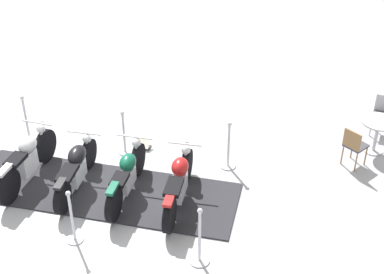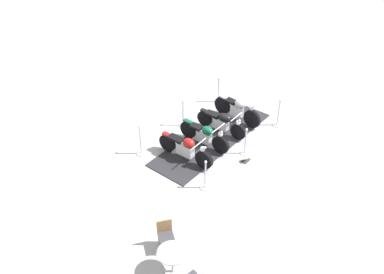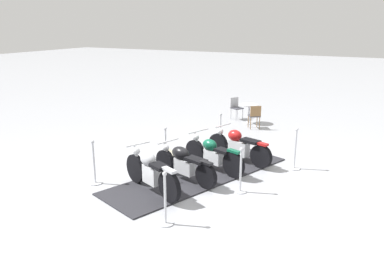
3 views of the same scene
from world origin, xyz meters
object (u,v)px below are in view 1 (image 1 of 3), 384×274
object	(u,v)px
motorcycle_chrome	(27,159)
cafe_table	(378,129)
motorcycle_maroon	(179,182)
stanchion_left_mid	(73,224)
motorcycle_black	(76,168)
stanchion_right_mid	(124,138)
stanchion_right_rear	(27,126)
stanchion_right_front	(228,152)
cafe_chair_near_table	(354,145)
cafe_chair_across_table	(383,112)
stanchion_left_front	(200,245)
motorcycle_forest	(127,175)
info_placard	(143,145)

from	to	relation	value
motorcycle_chrome	cafe_table	size ratio (longest dim) A/B	2.62
motorcycle_maroon	stanchion_left_mid	xyz separation A→B (m)	(0.80, -1.92, -0.11)
motorcycle_black	motorcycle_chrome	xyz separation A→B (m)	(-0.34, -0.96, 0.04)
stanchion_left_mid	stanchion_right_mid	bearing A→B (deg)	160.12
stanchion_right_rear	motorcycle_black	bearing A→B (deg)	32.20
stanchion_right_front	stanchion_right_mid	world-z (taller)	stanchion_right_front
motorcycle_black	stanchion_left_mid	xyz separation A→B (m)	(1.50, 0.00, -0.10)
stanchion_right_front	cafe_chair_near_table	size ratio (longest dim) A/B	1.22
motorcycle_chrome	stanchion_right_rear	xyz separation A→B (m)	(-1.51, -0.21, -0.17)
stanchion_right_rear	cafe_chair_across_table	distance (m)	7.87
motorcycle_maroon	cafe_table	distance (m)	4.51
stanchion_right_mid	cafe_chair_across_table	size ratio (longest dim) A/B	1.18
motorcycle_maroon	stanchion_left_mid	distance (m)	2.08
cafe_chair_across_table	stanchion_left_mid	bearing A→B (deg)	-37.78
stanchion_left_front	stanchion_right_front	bearing A→B (deg)	160.12
motorcycle_chrome	stanchion_left_front	bearing A→B (deg)	-106.49
motorcycle_chrome	cafe_chair_across_table	world-z (taller)	motorcycle_chrome
motorcycle_forest	motorcycle_maroon	bearing A→B (deg)	-90.35
motorcycle_forest	stanchion_right_front	distance (m)	2.19
motorcycle_maroon	motorcycle_chrome	distance (m)	3.07
stanchion_left_mid	info_placard	xyz separation A→B (m)	(-2.72, 1.32, -0.31)
stanchion_right_front	stanchion_right_rear	bearing A→B (deg)	-109.88
motorcycle_forest	cafe_table	bearing A→B (deg)	-60.80
motorcycle_black	cafe_chair_across_table	distance (m)	6.79
stanchion_left_front	cafe_chair_near_table	bearing A→B (deg)	123.59
motorcycle_forest	stanchion_right_mid	distance (m)	1.44
info_placard	cafe_table	bearing A→B (deg)	11.70
motorcycle_maroon	stanchion_right_mid	xyz separation A→B (m)	(-1.80, -0.98, -0.12)
motorcycle_forest	cafe_chair_near_table	bearing A→B (deg)	-65.05
motorcycle_forest	motorcycle_chrome	distance (m)	2.05
motorcycle_black	cafe_table	size ratio (longest dim) A/B	2.65
info_placard	cafe_chair_across_table	xyz separation A→B (m)	(0.00, 5.35, 0.45)
stanchion_right_mid	motorcycle_maroon	bearing A→B (deg)	28.69
motorcycle_forest	stanchion_right_mid	size ratio (longest dim) A/B	1.92
stanchion_left_front	stanchion_right_mid	bearing A→B (deg)	-160.78
motorcycle_chrome	cafe_table	xyz separation A→B (m)	(-0.17, 7.23, 0.05)
stanchion_right_rear	cafe_table	world-z (taller)	stanchion_right_rear
stanchion_right_front	stanchion_left_front	distance (m)	2.76
stanchion_right_mid	cafe_chair_near_table	distance (m)	4.77
motorcycle_maroon	motorcycle_black	bearing A→B (deg)	87.75
stanchion_left_mid	stanchion_right_mid	world-z (taller)	stanchion_left_mid
motorcycle_forest	cafe_chair_near_table	distance (m)	4.64
stanchion_right_rear	stanchion_right_mid	bearing A→B (deg)	70.12
motorcycle_chrome	stanchion_left_mid	xyz separation A→B (m)	(1.84, 0.96, -0.14)
stanchion_right_rear	cafe_chair_near_table	bearing A→B (deg)	75.06
motorcycle_maroon	stanchion_right_mid	distance (m)	2.05
motorcycle_chrome	cafe_chair_near_table	bearing A→B (deg)	-68.74
motorcycle_maroon	stanchion_right_rear	world-z (taller)	stanchion_right_rear
stanchion_right_mid	cafe_chair_across_table	bearing A→B (deg)	91.25
motorcycle_forest	cafe_table	distance (m)	5.37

